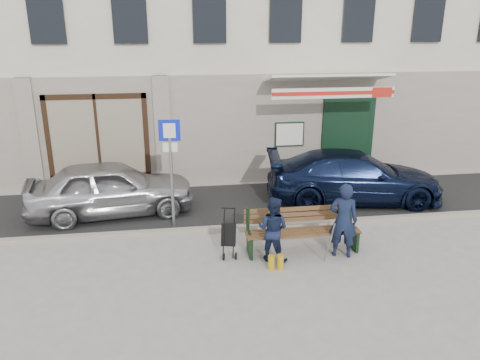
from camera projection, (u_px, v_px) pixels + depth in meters
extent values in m
plane|color=#9E9991|center=(234.00, 262.00, 9.42)|extent=(80.00, 80.00, 0.00)
cube|color=#282828|center=(219.00, 206.00, 12.33)|extent=(60.00, 3.20, 0.01)
cube|color=#9E9384|center=(226.00, 229.00, 10.81)|extent=(60.00, 0.18, 0.12)
cube|color=beige|center=(201.00, 10.00, 15.81)|extent=(20.00, 7.00, 10.00)
cube|color=#9E9384|center=(212.00, 131.00, 13.57)|extent=(20.00, 0.12, 3.20)
cube|color=maroon|center=(99.00, 136.00, 13.21)|extent=(2.50, 0.12, 2.00)
cube|color=black|center=(347.00, 137.00, 14.14)|extent=(1.60, 0.10, 2.60)
cube|color=black|center=(342.00, 137.00, 14.61)|extent=(1.25, 0.90, 2.40)
cube|color=white|center=(290.00, 134.00, 13.82)|extent=(0.80, 0.03, 0.65)
cube|color=white|center=(324.00, 79.00, 13.21)|extent=(3.40, 1.72, 0.42)
cube|color=white|center=(334.00, 93.00, 12.50)|extent=(3.40, 0.05, 0.28)
cube|color=red|center=(334.00, 93.00, 12.47)|extent=(3.40, 0.02, 0.10)
imported|color=#B0B0B5|center=(111.00, 188.00, 11.59)|extent=(4.23, 2.15, 1.38)
imported|color=black|center=(354.00, 177.00, 12.51)|extent=(4.85, 2.49, 1.35)
cylinder|color=gray|center=(172.00, 178.00, 10.62)|extent=(0.07, 0.07, 2.48)
cube|color=#0D1FB6|center=(169.00, 130.00, 10.27)|extent=(0.48, 0.07, 0.48)
cube|color=white|center=(169.00, 131.00, 10.24)|extent=(0.27, 0.04, 0.32)
cube|color=white|center=(170.00, 147.00, 10.39)|extent=(0.33, 0.06, 0.21)
cube|color=brown|center=(303.00, 232.00, 9.72)|extent=(2.40, 0.50, 0.04)
cube|color=brown|center=(300.00, 214.00, 9.89)|extent=(2.40, 0.10, 0.36)
cube|color=black|center=(250.00, 245.00, 9.64)|extent=(0.06, 0.50, 0.45)
cube|color=black|center=(353.00, 238.00, 9.95)|extent=(0.06, 0.50, 0.45)
cube|color=white|center=(339.00, 231.00, 9.72)|extent=(0.34, 0.25, 0.11)
cylinder|color=gray|center=(330.00, 243.00, 9.13)|extent=(0.07, 0.34, 0.96)
cylinder|color=#BA8B13|center=(271.00, 262.00, 9.10)|extent=(0.13, 0.13, 0.30)
cylinder|color=#BA8B13|center=(280.00, 262.00, 9.13)|extent=(0.13, 0.13, 0.30)
imported|color=#121B33|center=(343.00, 220.00, 9.45)|extent=(0.67, 0.55, 1.58)
imported|color=#141C37|center=(273.00, 229.00, 9.32)|extent=(0.83, 0.79, 1.35)
cylinder|color=black|center=(224.00, 257.00, 9.49)|extent=(0.07, 0.15, 0.15)
cylinder|color=black|center=(236.00, 256.00, 9.52)|extent=(0.07, 0.15, 0.15)
cube|color=black|center=(229.00, 234.00, 9.57)|extent=(0.35, 0.33, 0.49)
cylinder|color=black|center=(228.00, 208.00, 9.52)|extent=(0.27, 0.09, 0.02)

